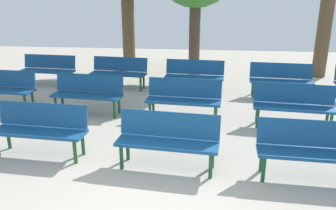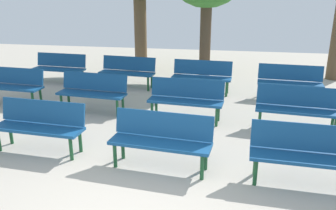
# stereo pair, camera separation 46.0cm
# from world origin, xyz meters

# --- Properties ---
(bench_r0_c1) EXTENTS (1.63, 0.58, 0.87)m
(bench_r0_c1) POSITION_xyz_m (-2.04, 1.77, 0.50)
(bench_r0_c1) COLOR navy
(bench_r0_c1) RESTS_ON ground_plane
(bench_r0_c2) EXTENTS (1.64, 0.63, 0.87)m
(bench_r0_c2) POSITION_xyz_m (0.16, 1.56, 0.50)
(bench_r0_c2) COLOR navy
(bench_r0_c2) RESTS_ON ground_plane
(bench_r0_c3) EXTENTS (1.62, 0.56, 0.87)m
(bench_r0_c3) POSITION_xyz_m (2.32, 1.44, 0.50)
(bench_r0_c3) COLOR navy
(bench_r0_c3) RESTS_ON ground_plane
(bench_r1_c0) EXTENTS (1.63, 0.59, 0.87)m
(bench_r1_c0) POSITION_xyz_m (-4.12, 4.10, 0.50)
(bench_r1_c0) COLOR navy
(bench_r1_c0) RESTS_ON ground_plane
(bench_r1_c1) EXTENTS (1.63, 0.61, 0.87)m
(bench_r1_c1) POSITION_xyz_m (-1.93, 3.91, 0.50)
(bench_r1_c1) COLOR navy
(bench_r1_c1) RESTS_ON ground_plane
(bench_r1_c2) EXTENTS (1.63, 0.61, 0.87)m
(bench_r1_c2) POSITION_xyz_m (0.26, 3.74, 0.50)
(bench_r1_c2) COLOR navy
(bench_r1_c2) RESTS_ON ground_plane
(bench_r1_c3) EXTENTS (1.64, 0.63, 0.87)m
(bench_r1_c3) POSITION_xyz_m (2.52, 3.56, 0.50)
(bench_r1_c3) COLOR navy
(bench_r1_c3) RESTS_ON ground_plane
(bench_r2_c0) EXTENTS (1.63, 0.58, 0.87)m
(bench_r2_c0) POSITION_xyz_m (-3.92, 6.18, 0.50)
(bench_r2_c0) COLOR navy
(bench_r2_c0) RESTS_ON ground_plane
(bench_r2_c1) EXTENTS (1.64, 0.63, 0.87)m
(bench_r2_c1) POSITION_xyz_m (-1.75, 6.07, 0.50)
(bench_r2_c1) COLOR navy
(bench_r2_c1) RESTS_ON ground_plane
(bench_r2_c2) EXTENTS (1.63, 0.58, 0.87)m
(bench_r2_c2) POSITION_xyz_m (0.41, 5.90, 0.50)
(bench_r2_c2) COLOR navy
(bench_r2_c2) RESTS_ON ground_plane
(bench_r2_c3) EXTENTS (1.63, 0.59, 0.87)m
(bench_r2_c3) POSITION_xyz_m (2.68, 5.71, 0.50)
(bench_r2_c3) COLOR navy
(bench_r2_c3) RESTS_ON ground_plane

